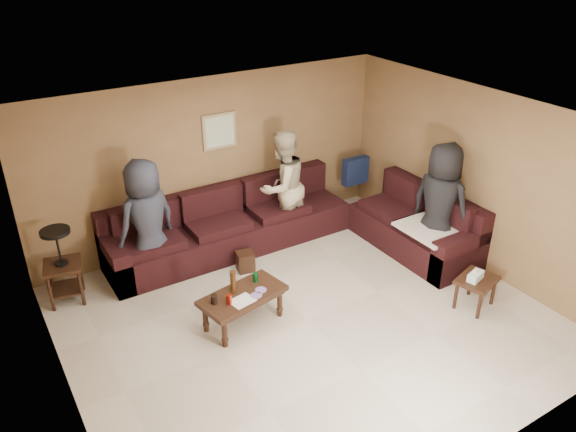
# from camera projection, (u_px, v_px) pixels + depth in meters

# --- Properties ---
(room) EXTENTS (5.60, 5.50, 2.50)m
(room) POSITION_uv_depth(u_px,v_px,m) (310.00, 198.00, 6.15)
(room) COLOR beige
(room) RESTS_ON ground
(sectional_sofa) EXTENTS (4.65, 2.90, 0.97)m
(sectional_sofa) POSITION_uv_depth(u_px,v_px,m) (297.00, 230.00, 8.29)
(sectional_sofa) COLOR black
(sectional_sofa) RESTS_ON ground
(coffee_table) EXTENTS (1.11, 0.70, 0.71)m
(coffee_table) POSITION_uv_depth(u_px,v_px,m) (242.00, 298.00, 6.69)
(coffee_table) COLOR black
(coffee_table) RESTS_ON ground
(end_table_left) EXTENTS (0.54, 0.54, 1.03)m
(end_table_left) POSITION_uv_depth(u_px,v_px,m) (62.00, 264.00, 7.03)
(end_table_left) COLOR black
(end_table_left) RESTS_ON ground
(side_table_right) EXTENTS (0.60, 0.54, 0.56)m
(side_table_right) POSITION_uv_depth(u_px,v_px,m) (476.00, 282.00, 6.99)
(side_table_right) COLOR black
(side_table_right) RESTS_ON ground
(waste_bin) EXTENTS (0.27, 0.27, 0.28)m
(waste_bin) POSITION_uv_depth(u_px,v_px,m) (245.00, 261.00, 7.86)
(waste_bin) COLOR black
(waste_bin) RESTS_ON ground
(wall_art) EXTENTS (0.52, 0.04, 0.52)m
(wall_art) POSITION_uv_depth(u_px,v_px,m) (219.00, 131.00, 8.04)
(wall_art) COLOR #9E8463
(wall_art) RESTS_ON ground
(person_left) EXTENTS (0.97, 0.77, 1.73)m
(person_left) POSITION_uv_depth(u_px,v_px,m) (148.00, 222.00, 7.34)
(person_left) COLOR #2A2D3B
(person_left) RESTS_ON ground
(person_middle) EXTENTS (0.98, 0.85, 1.73)m
(person_middle) POSITION_uv_depth(u_px,v_px,m) (282.00, 186.00, 8.36)
(person_middle) COLOR #C1B18F
(person_middle) RESTS_ON ground
(person_right) EXTENTS (0.76, 0.98, 1.79)m
(person_right) POSITION_uv_depth(u_px,v_px,m) (440.00, 205.00, 7.73)
(person_right) COLOR black
(person_right) RESTS_ON ground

